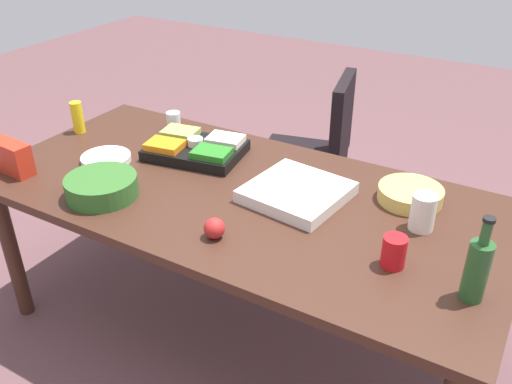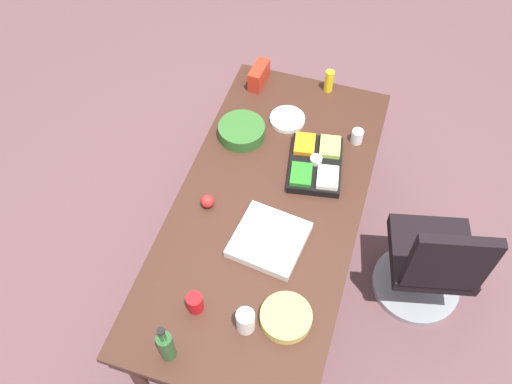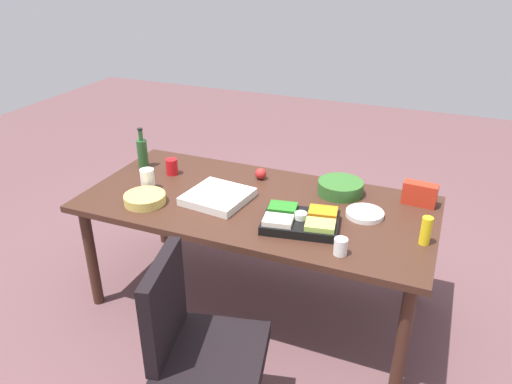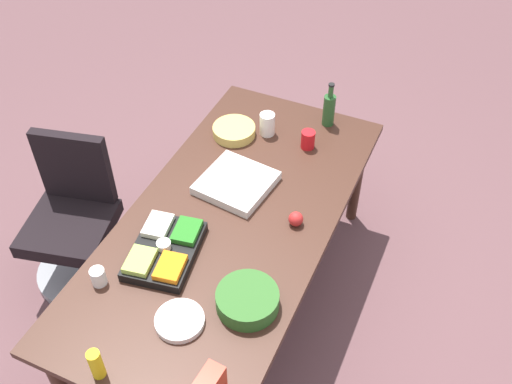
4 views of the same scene
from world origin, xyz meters
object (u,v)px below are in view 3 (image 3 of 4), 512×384
object	(u,v)px
pizza_box	(218,197)
veggie_tray	(301,221)
salad_bowl	(340,188)
chip_bag_red	(420,194)
mustard_bottle	(426,231)
apple_red	(261,174)
paper_plate_stack	(365,214)
wine_bottle	(142,152)
office_chair	(203,366)
chip_bowl	(145,199)
paper_cup	(341,247)
mayo_jar	(148,179)
red_solo_cup	(172,167)
conference_table	(256,212)

from	to	relation	value
pizza_box	veggie_tray	size ratio (longest dim) A/B	0.78
salad_bowl	chip_bag_red	size ratio (longest dim) A/B	1.42
mustard_bottle	apple_red	distance (m)	1.18
paper_plate_stack	wine_bottle	bearing A→B (deg)	-4.44
office_chair	pizza_box	bearing A→B (deg)	-68.66
pizza_box	chip_bowl	distance (m)	0.45
pizza_box	mustard_bottle	xyz separation A→B (m)	(-1.23, 0.03, 0.05)
salad_bowl	mustard_bottle	xyz separation A→B (m)	(-0.55, 0.41, 0.04)
paper_cup	apple_red	size ratio (longest dim) A/B	1.18
mustard_bottle	paper_cup	xyz separation A→B (m)	(0.39, 0.27, -0.03)
mayo_jar	wine_bottle	xyz separation A→B (m)	(0.24, -0.30, 0.04)
paper_plate_stack	salad_bowl	distance (m)	0.31
office_chair	mustard_bottle	xyz separation A→B (m)	(-0.88, -0.87, 0.47)
chip_bag_red	chip_bowl	bearing A→B (deg)	21.83
red_solo_cup	salad_bowl	size ratio (longest dim) A/B	0.39
mayo_jar	mustard_bottle	xyz separation A→B (m)	(-1.72, 0.01, 0.01)
veggie_tray	paper_plate_stack	bearing A→B (deg)	-140.45
pizza_box	mayo_jar	size ratio (longest dim) A/B	2.60
apple_red	office_chair	bearing A→B (deg)	99.88
wine_bottle	apple_red	size ratio (longest dim) A/B	3.78
veggie_tray	mustard_bottle	distance (m)	0.67
paper_plate_stack	chip_bag_red	bearing A→B (deg)	-135.15
pizza_box	paper_cup	xyz separation A→B (m)	(-0.84, 0.30, 0.02)
chip_bowl	chip_bag_red	size ratio (longest dim) A/B	1.26
mustard_bottle	salad_bowl	bearing A→B (deg)	-36.79
red_solo_cup	apple_red	bearing A→B (deg)	-165.03
apple_red	mustard_bottle	bearing A→B (deg)	158.75
red_solo_cup	chip_bag_red	size ratio (longest dim) A/B	0.55
mayo_jar	red_solo_cup	distance (m)	0.27
paper_plate_stack	mustard_bottle	xyz separation A→B (m)	(-0.35, 0.18, 0.06)
office_chair	apple_red	size ratio (longest dim) A/B	12.46
chip_bag_red	paper_plate_stack	bearing A→B (deg)	44.85
pizza_box	chip_bag_red	world-z (taller)	chip_bag_red
conference_table	veggie_tray	xyz separation A→B (m)	(-0.34, 0.18, 0.11)
red_solo_cup	mustard_bottle	size ratio (longest dim) A/B	0.70
conference_table	office_chair	size ratio (longest dim) A/B	2.27
conference_table	wine_bottle	bearing A→B (deg)	-11.68
office_chair	mayo_jar	xyz separation A→B (m)	(0.84, -0.88, 0.46)
veggie_tray	salad_bowl	xyz separation A→B (m)	(-0.11, -0.49, 0.01)
red_solo_cup	apple_red	distance (m)	0.62
chip_bowl	mustard_bottle	world-z (taller)	mustard_bottle
paper_plate_stack	chip_bag_red	size ratio (longest dim) A/B	1.10
mustard_bottle	wine_bottle	size ratio (longest dim) A/B	0.55
chip_bowl	salad_bowl	xyz separation A→B (m)	(-1.07, -0.58, 0.01)
pizza_box	mustard_bottle	world-z (taller)	mustard_bottle
paper_plate_stack	red_solo_cup	world-z (taller)	red_solo_cup
red_solo_cup	office_chair	bearing A→B (deg)	125.77
chip_bowl	apple_red	bearing A→B (deg)	-131.17
apple_red	veggie_tray	bearing A→B (deg)	131.27
conference_table	paper_cup	world-z (taller)	paper_cup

